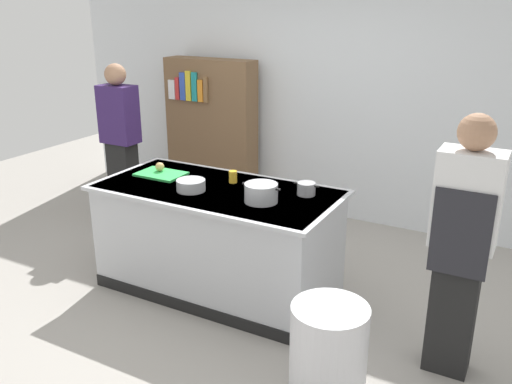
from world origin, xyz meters
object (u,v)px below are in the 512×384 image
Objects in this scene: mixing_bowl at (191,185)px; person_chef at (462,243)px; bookshelf at (211,132)px; stock_pot at (261,193)px; onion at (160,167)px; trash_bin at (328,352)px; sauce_pan at (306,189)px; juice_cup at (233,177)px; person_guest at (121,141)px.

person_chef is (2.05, -0.04, -0.03)m from mixing_bowl.
stock_pot is at bearing -48.55° from bookshelf.
stock_pot is at bearing -10.54° from onion.
onion is 0.13× the size of trash_bin.
sauce_pan is 0.90× the size of mixing_bowl.
bookshelf is at bearing 128.06° from juice_cup.
bookshelf is (-3.12, 1.98, -0.06)m from person_chef.
bookshelf is at bearing 108.63° from onion.
trash_bin is at bearing -24.68° from mixing_bowl.
juice_cup is 1.90m from person_chef.
stock_pot reaches higher than onion.
juice_cup is 0.06× the size of person_chef.
trash_bin is (0.61, -1.01, -0.64)m from sauce_pan.
onion is 2.25m from trash_bin.
trash_bin is 1.06m from person_chef.
person_chef reaches higher than stock_pot.
mixing_bowl reaches higher than trash_bin.
person_guest reaches higher than trash_bin.
juice_cup is at bearing 145.18° from stock_pot.
onion reaches higher than mixing_bowl.
trash_bin is at bearing 146.09° from person_chef.
onion reaches higher than trash_bin.
bookshelf is (-1.07, 1.94, -0.09)m from mixing_bowl.
person_chef and person_guest have the same top height.
onion is 1.12m from stock_pot.
person_guest is (-1.54, 0.92, -0.03)m from mixing_bowl.
juice_cup is at bearing 7.02° from onion.
mixing_bowl is at bearing -176.13° from stock_pot.
person_chef reaches higher than onion.
juice_cup is (0.69, 0.08, -0.01)m from onion.
mixing_bowl is 0.38m from juice_cup.
sauce_pan is 0.12× the size of person_guest.
sauce_pan is 2.06× the size of juice_cup.
stock_pot is 0.51× the size of trash_bin.
sauce_pan is at bearing 121.08° from trash_bin.
mixing_bowl is 0.13× the size of person_chef.
onion is 0.05× the size of person_guest.
juice_cup is at bearing -179.01° from sauce_pan.
mixing_bowl is at bearing -26.26° from onion.
mixing_bowl is 1.72m from trash_bin.
person_chef is (2.55, -0.29, -0.04)m from onion.
stock_pot is at bearing -34.82° from juice_cup.
person_chef reaches higher than sauce_pan.
sauce_pan is 0.12× the size of bookshelf.
mixing_bowl is 0.13× the size of person_guest.
mixing_bowl is 2.05m from person_chef.
person_guest is at bearing 85.08° from person_chef.
person_chef is (1.86, -0.37, -0.04)m from juice_cup.
sauce_pan and juice_cup have the same top height.
mixing_bowl is 2.29× the size of juice_cup.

